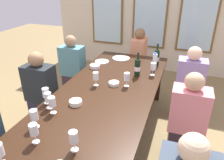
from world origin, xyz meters
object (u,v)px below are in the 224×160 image
(wine_glass_8, at_px, (153,67))
(wine_glass_7, at_px, (34,116))
(wine_glass_4, at_px, (74,138))
(seated_person_2, at_px, (41,94))
(dining_table, at_px, (106,95))
(wine_glass_5, at_px, (96,76))
(water_bottle, at_px, (155,61))
(wine_bottle_1, at_px, (137,67))
(seated_person_0, at_px, (73,70))
(white_plate_1, at_px, (102,61))
(tasting_bowl_1, at_px, (76,102))
(wine_glass_0, at_px, (46,93))
(seated_person_1, at_px, (189,86))
(wine_glass_10, at_px, (34,130))
(white_plate_0, at_px, (121,58))
(seated_person_3, at_px, (187,123))
(wine_glass_6, at_px, (127,77))
(tasting_bowl_2, at_px, (95,66))
(tasting_bowl_0, at_px, (114,84))
(wine_glass_1, at_px, (52,102))
(seated_person_6, at_px, (139,60))
(wine_glass_3, at_px, (48,98))
(wine_bottle_0, at_px, (157,57))

(wine_glass_8, bearing_deg, wine_glass_7, -118.60)
(wine_glass_4, distance_m, seated_person_2, 1.43)
(dining_table, distance_m, wine_glass_5, 0.26)
(water_bottle, relative_size, wine_glass_8, 1.38)
(wine_bottle_1, relative_size, seated_person_0, 0.29)
(white_plate_1, bearing_deg, tasting_bowl_1, -80.84)
(wine_glass_0, xyz_separation_m, seated_person_1, (1.41, 1.33, -0.34))
(wine_glass_8, relative_size, seated_person_2, 0.16)
(wine_glass_0, xyz_separation_m, wine_glass_10, (0.26, -0.53, 0.00))
(white_plate_0, relative_size, seated_person_3, 0.25)
(seated_person_0, bearing_deg, wine_glass_10, -69.46)
(wine_glass_7, relative_size, seated_person_0, 0.16)
(wine_glass_5, xyz_separation_m, wine_glass_6, (0.35, 0.10, 0.00))
(tasting_bowl_2, relative_size, wine_glass_10, 0.85)
(tasting_bowl_1, xyz_separation_m, wine_glass_4, (0.30, -0.58, 0.09))
(tasting_bowl_0, bearing_deg, dining_table, -101.37)
(wine_glass_1, xyz_separation_m, wine_glass_6, (0.52, 0.77, 0.00))
(wine_glass_4, xyz_separation_m, seated_person_6, (-0.10, 2.65, -0.33))
(tasting_bowl_2, height_order, wine_glass_4, wine_glass_4)
(wine_glass_1, distance_m, wine_glass_8, 1.42)
(wine_glass_7, bearing_deg, tasting_bowl_1, 70.72)
(tasting_bowl_0, bearing_deg, tasting_bowl_1, -113.16)
(seated_person_2, relative_size, seated_person_6, 1.00)
(white_plate_1, bearing_deg, seated_person_0, 179.43)
(wine_bottle_1, relative_size, tasting_bowl_0, 2.51)
(wine_glass_6, xyz_separation_m, wine_glass_7, (-0.54, -1.01, -0.00))
(dining_table, xyz_separation_m, wine_glass_7, (-0.35, -0.81, 0.18))
(wine_bottle_1, relative_size, tasting_bowl_1, 2.43)
(wine_glass_7, bearing_deg, wine_glass_5, 78.48)
(tasting_bowl_2, relative_size, seated_person_6, 0.13)
(wine_bottle_1, relative_size, seated_person_2, 0.29)
(wine_glass_7, relative_size, seated_person_2, 0.16)
(tasting_bowl_0, height_order, wine_glass_4, wine_glass_4)
(wine_bottle_1, relative_size, wine_glass_5, 1.85)
(white_plate_1, relative_size, seated_person_0, 0.19)
(white_plate_0, bearing_deg, wine_glass_4, -82.72)
(white_plate_1, xyz_separation_m, wine_glass_4, (0.50, -1.80, 0.11))
(wine_glass_1, distance_m, seated_person_6, 2.33)
(wine_glass_4, distance_m, wine_glass_7, 0.47)
(tasting_bowl_0, bearing_deg, seated_person_1, 38.59)
(seated_person_3, bearing_deg, water_bottle, 120.54)
(tasting_bowl_0, distance_m, tasting_bowl_2, 0.61)
(dining_table, distance_m, water_bottle, 0.96)
(wine_glass_3, height_order, seated_person_6, seated_person_6)
(tasting_bowl_0, distance_m, seated_person_2, 1.00)
(white_plate_0, xyz_separation_m, wine_glass_7, (-0.19, -1.91, 0.11))
(white_plate_1, bearing_deg, wine_glass_4, -74.64)
(dining_table, bearing_deg, wine_glass_10, -103.40)
(wine_bottle_0, xyz_separation_m, wine_glass_7, (-0.77, -1.80, -0.01))
(wine_glass_0, bearing_deg, wine_glass_6, 43.49)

